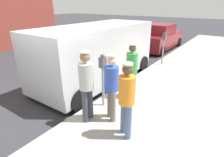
{
  "coord_description": "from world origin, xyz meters",
  "views": [
    {
      "loc": [
        4.15,
        -2.82,
        2.87
      ],
      "look_at": [
        1.65,
        0.79,
        1.05
      ],
      "focal_mm": 29.14,
      "sensor_mm": 36.0,
      "label": 1
    }
  ],
  "objects_px": {
    "parking_meter_near": "(103,72)",
    "parked_sedan_ahead": "(159,38)",
    "pedestrian_in_blue": "(111,84)",
    "parked_van": "(98,52)",
    "pedestrian_in_gray": "(86,82)",
    "parking_meter_far": "(164,43)",
    "pedestrian_in_orange": "(127,97)",
    "pedestrian_in_green": "(132,68)"
  },
  "relations": [
    {
      "from": "pedestrian_in_blue",
      "to": "parked_sedan_ahead",
      "type": "bearing_deg",
      "value": 103.96
    },
    {
      "from": "pedestrian_in_blue",
      "to": "parked_sedan_ahead",
      "type": "distance_m",
      "value": 8.92
    },
    {
      "from": "parking_meter_near",
      "to": "parking_meter_far",
      "type": "relative_size",
      "value": 1.0
    },
    {
      "from": "parking_meter_near",
      "to": "parking_meter_far",
      "type": "bearing_deg",
      "value": 90.0
    },
    {
      "from": "pedestrian_in_gray",
      "to": "parked_van",
      "type": "distance_m",
      "value": 2.88
    },
    {
      "from": "parked_van",
      "to": "parked_sedan_ahead",
      "type": "distance_m",
      "value": 6.62
    },
    {
      "from": "parked_sedan_ahead",
      "to": "parking_meter_far",
      "type": "bearing_deg",
      "value": -66.19
    },
    {
      "from": "pedestrian_in_green",
      "to": "parking_meter_far",
      "type": "bearing_deg",
      "value": 95.87
    },
    {
      "from": "parking_meter_near",
      "to": "pedestrian_in_green",
      "type": "xyz_separation_m",
      "value": [
        0.39,
        0.9,
        -0.07
      ]
    },
    {
      "from": "parking_meter_far",
      "to": "pedestrian_in_green",
      "type": "relative_size",
      "value": 0.91
    },
    {
      "from": "parking_meter_near",
      "to": "parked_van",
      "type": "distance_m",
      "value": 2.22
    },
    {
      "from": "pedestrian_in_blue",
      "to": "parked_van",
      "type": "distance_m",
      "value": 2.91
    },
    {
      "from": "parked_sedan_ahead",
      "to": "pedestrian_in_gray",
      "type": "bearing_deg",
      "value": -79.44
    },
    {
      "from": "parking_meter_far",
      "to": "pedestrian_in_orange",
      "type": "distance_m",
      "value": 5.53
    },
    {
      "from": "pedestrian_in_blue",
      "to": "pedestrian_in_green",
      "type": "distance_m",
      "value": 1.33
    },
    {
      "from": "parking_meter_near",
      "to": "pedestrian_in_gray",
      "type": "bearing_deg",
      "value": -82.81
    },
    {
      "from": "pedestrian_in_gray",
      "to": "pedestrian_in_green",
      "type": "bearing_deg",
      "value": 80.13
    },
    {
      "from": "parking_meter_far",
      "to": "pedestrian_in_orange",
      "type": "xyz_separation_m",
      "value": [
        1.18,
        -5.4,
        -0.07
      ]
    },
    {
      "from": "pedestrian_in_blue",
      "to": "pedestrian_in_orange",
      "type": "distance_m",
      "value": 0.7
    },
    {
      "from": "pedestrian_in_green",
      "to": "pedestrian_in_gray",
      "type": "height_order",
      "value": "pedestrian_in_gray"
    },
    {
      "from": "parking_meter_near",
      "to": "parked_sedan_ahead",
      "type": "distance_m",
      "value": 8.4
    },
    {
      "from": "parked_van",
      "to": "pedestrian_in_green",
      "type": "bearing_deg",
      "value": -21.18
    },
    {
      "from": "pedestrian_in_orange",
      "to": "parked_sedan_ahead",
      "type": "distance_m",
      "value": 9.41
    },
    {
      "from": "pedestrian_in_gray",
      "to": "parked_sedan_ahead",
      "type": "height_order",
      "value": "pedestrian_in_gray"
    },
    {
      "from": "parking_meter_far",
      "to": "pedestrian_in_gray",
      "type": "bearing_deg",
      "value": -88.98
    },
    {
      "from": "pedestrian_in_orange",
      "to": "parked_van",
      "type": "height_order",
      "value": "parked_van"
    },
    {
      "from": "pedestrian_in_orange",
      "to": "pedestrian_in_blue",
      "type": "bearing_deg",
      "value": 151.34
    },
    {
      "from": "pedestrian_in_orange",
      "to": "pedestrian_in_gray",
      "type": "xyz_separation_m",
      "value": [
        -1.09,
        -0.01,
        0.05
      ]
    },
    {
      "from": "pedestrian_in_orange",
      "to": "parked_sedan_ahead",
      "type": "relative_size",
      "value": 0.38
    },
    {
      "from": "parking_meter_near",
      "to": "parked_sedan_ahead",
      "type": "height_order",
      "value": "parking_meter_near"
    },
    {
      "from": "parking_meter_far",
      "to": "pedestrian_in_green",
      "type": "height_order",
      "value": "pedestrian_in_green"
    },
    {
      "from": "pedestrian_in_blue",
      "to": "pedestrian_in_gray",
      "type": "height_order",
      "value": "pedestrian_in_gray"
    },
    {
      "from": "pedestrian_in_green",
      "to": "pedestrian_in_orange",
      "type": "distance_m",
      "value": 1.83
    },
    {
      "from": "pedestrian_in_blue",
      "to": "pedestrian_in_orange",
      "type": "bearing_deg",
      "value": -28.66
    },
    {
      "from": "parking_meter_far",
      "to": "parked_van",
      "type": "relative_size",
      "value": 0.29
    },
    {
      "from": "pedestrian_in_blue",
      "to": "parking_meter_near",
      "type": "bearing_deg",
      "value": 144.08
    },
    {
      "from": "pedestrian_in_gray",
      "to": "pedestrian_in_orange",
      "type": "bearing_deg",
      "value": 0.73
    },
    {
      "from": "parking_meter_near",
      "to": "pedestrian_in_blue",
      "type": "xyz_separation_m",
      "value": [
        0.57,
        -0.41,
        -0.08
      ]
    },
    {
      "from": "pedestrian_in_orange",
      "to": "parking_meter_near",
      "type": "bearing_deg",
      "value": 147.71
    },
    {
      "from": "parking_meter_near",
      "to": "pedestrian_in_blue",
      "type": "bearing_deg",
      "value": -35.92
    },
    {
      "from": "parking_meter_far",
      "to": "parked_sedan_ahead",
      "type": "height_order",
      "value": "parking_meter_far"
    },
    {
      "from": "parked_van",
      "to": "parked_sedan_ahead",
      "type": "xyz_separation_m",
      "value": [
        -0.08,
        6.6,
        -0.41
      ]
    }
  ]
}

